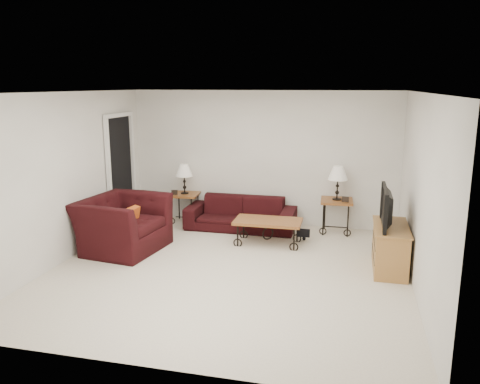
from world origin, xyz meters
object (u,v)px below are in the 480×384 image
side_table_right (336,216)px  side_table_left (185,208)px  sofa (241,214)px  lamp_left (184,179)px  armchair (123,224)px  coffee_table (268,232)px  television (391,207)px  backpack (304,229)px  lamp_right (338,183)px  tv_stand (390,248)px

side_table_right → side_table_left: bearing=180.0°
sofa → side_table_left: 1.16m
lamp_left → armchair: size_ratio=0.43×
side_table_left → coffee_table: (1.78, -0.91, -0.08)m
side_table_left → lamp_left: (0.00, 0.00, 0.57)m
television → side_table_left: bearing=-113.6°
armchair → backpack: armchair is taller
lamp_right → backpack: (-0.50, -0.60, -0.70)m
side_table_right → television: 1.89m
armchair → television: (4.08, 0.12, 0.49)m
side_table_right → coffee_table: size_ratio=0.55×
tv_stand → backpack: tv_stand is taller
coffee_table → sofa: bearing=131.1°
tv_stand → backpack: (-1.32, 1.00, -0.11)m
lamp_left → lamp_right: (2.85, 0.00, 0.06)m
television → coffee_table: bearing=-110.1°
side_table_right → lamp_left: 2.90m
lamp_left → coffee_table: (1.78, -0.91, -0.64)m
lamp_right → armchair: lamp_right is taller
side_table_right → coffee_table: side_table_right is taller
side_table_left → lamp_left: 0.57m
sofa → backpack: sofa is taller
side_table_left → lamp_right: lamp_right is taller
sofa → tv_stand: 2.90m
tv_stand → television: size_ratio=1.12×
tv_stand → side_table_right: bearing=117.2°
lamp_left → armchair: 1.82m
side_table_right → lamp_right: size_ratio=1.00×
side_table_left → lamp_left: lamp_left is taller
armchair → television: 4.12m
coffee_table → television: television is taller
side_table_right → tv_stand: 1.80m
side_table_left → side_table_right: size_ratio=0.94×
lamp_left → television: 3.99m
lamp_left → coffee_table: lamp_left is taller
lamp_left → lamp_right: size_ratio=0.94×
sofa → tv_stand: bearing=-29.2°
armchair → backpack: size_ratio=3.15×
coffee_table → television: size_ratio=1.15×
armchair → television: size_ratio=1.36×
side_table_left → lamp_right: 2.92m
side_table_right → lamp_left: (-2.85, 0.00, 0.55)m
sofa → backpack: 1.28m
side_table_right → television: size_ratio=0.63×
sofa → lamp_left: size_ratio=3.51×
side_table_left → television: (3.65, -1.60, 0.63)m
armchair → lamp_right: bearing=-54.8°
sofa → lamp_right: size_ratio=3.29×
side_table_right → armchair: size_ratio=0.46×
lamp_left → backpack: 2.51m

